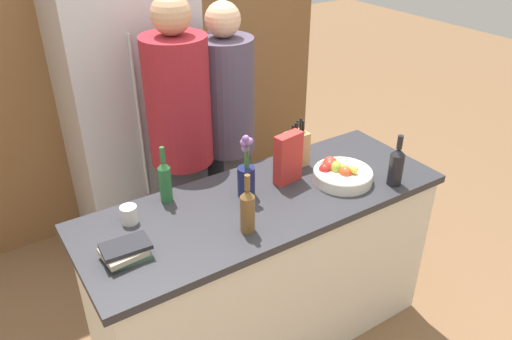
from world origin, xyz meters
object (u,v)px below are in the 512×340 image
fruit_bowl (341,173)px  bottle_oil (396,165)px  refrigerator (132,115)px  person_at_sink (181,137)px  person_in_blue (226,128)px  flower_vase (246,175)px  cereal_box (288,158)px  bottle_wine (248,209)px  knife_block (297,148)px  coffee_mug (129,214)px  bottle_vinegar (165,180)px  book_stack (126,251)px

fruit_bowl → bottle_oil: (0.21, -0.17, 0.07)m
refrigerator → person_at_sink: refrigerator is taller
person_at_sink → person_in_blue: 0.33m
flower_vase → person_in_blue: bearing=67.9°
flower_vase → person_at_sink: (-0.06, 0.61, -0.03)m
cereal_box → bottle_wine: bearing=-148.0°
knife_block → person_in_blue: bearing=103.2°
fruit_bowl → coffee_mug: 1.08m
fruit_bowl → bottle_oil: size_ratio=1.12×
bottle_wine → refrigerator: bearing=89.2°
refrigerator → coffee_mug: size_ratio=17.25×
knife_block → person_in_blue: person_in_blue is taller
person_at_sink → person_in_blue: person_at_sink is taller
cereal_box → person_in_blue: bearing=88.6°
refrigerator → flower_vase: refrigerator is taller
bottle_vinegar → bottle_wine: (0.20, -0.42, -0.00)m
person_in_blue → refrigerator: bearing=105.9°
bottle_vinegar → person_at_sink: person_at_sink is taller
flower_vase → person_in_blue: size_ratio=0.20×
fruit_bowl → person_in_blue: 0.83m
knife_block → person_at_sink: person_at_sink is taller
bottle_vinegar → person_in_blue: size_ratio=0.17×
fruit_bowl → knife_block: 0.28m
fruit_bowl → bottle_vinegar: (-0.83, 0.32, 0.07)m
cereal_box → person_at_sink: (-0.31, 0.61, -0.05)m
knife_block → cereal_box: size_ratio=1.02×
bottle_wine → person_at_sink: 0.86m
fruit_bowl → person_at_sink: size_ratio=0.17×
refrigerator → knife_block: size_ratio=6.93×
fruit_bowl → knife_block: knife_block is taller
cereal_box → book_stack: size_ratio=1.32×
fruit_bowl → bottle_vinegar: bottle_vinegar is taller
bottle_wine → person_at_sink: bearing=84.0°
flower_vase → bottle_vinegar: 0.39m
refrigerator → book_stack: 1.46m
coffee_mug → person_at_sink: 0.72m
refrigerator → bottle_oil: refrigerator is taller
cereal_box → coffee_mug: (-0.82, 0.10, -0.09)m
coffee_mug → person_in_blue: bearing=33.9°
book_stack → person_in_blue: person_in_blue is taller
refrigerator → flower_vase: (0.13, -1.22, 0.10)m
coffee_mug → bottle_wine: bearing=-39.8°
refrigerator → fruit_bowl: bearing=-65.9°
book_stack → bottle_wine: size_ratio=0.71×
book_stack → person_at_sink: (0.61, 0.74, 0.05)m
bottle_vinegar → bottle_wine: bottle_vinegar is taller
person_at_sink → book_stack: bearing=-102.1°
person_at_sink → bottle_wine: bearing=-68.8°
coffee_mug → bottle_wine: (0.42, -0.35, 0.07)m
flower_vase → bottle_wine: 0.29m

